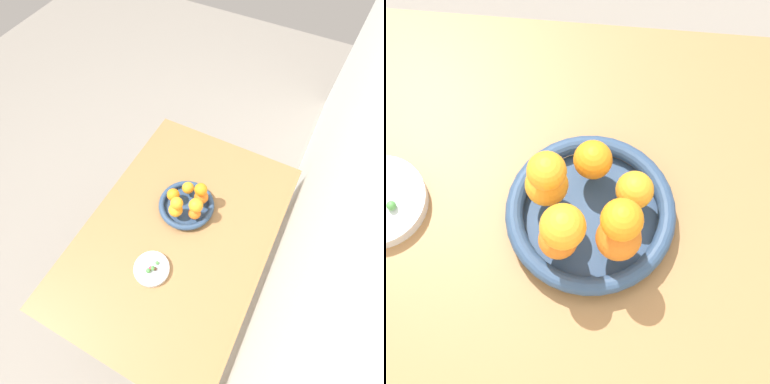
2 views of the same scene
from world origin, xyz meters
TOP-DOWN VIEW (x-y plane):
  - ground_plane at (0.00, 0.00)m, footprint 6.00×6.00m
  - wall_back at (0.00, 0.43)m, footprint 4.00×0.05m
  - dining_table at (0.00, 0.00)m, footprint 1.10×0.76m
  - fruit_bowl at (-0.12, -0.02)m, footprint 0.25×0.25m
  - candy_dish at (0.19, -0.02)m, footprint 0.14×0.14m
  - orange_0 at (-0.18, -0.05)m, footprint 0.05×0.05m
  - orange_1 at (-0.12, -0.09)m, footprint 0.06×0.06m
  - orange_2 at (-0.05, -0.04)m, footprint 0.06×0.06m
  - orange_3 at (-0.08, 0.04)m, footprint 0.05×0.05m
  - orange_4 at (-0.16, 0.03)m, footprint 0.06×0.06m
  - orange_5 at (-0.06, -0.03)m, footprint 0.05×0.05m
  - orange_6 at (-0.16, 0.02)m, footprint 0.06×0.06m
  - orange_7 at (-0.09, 0.04)m, footprint 0.06×0.06m
  - candy_ball_0 at (0.20, -0.02)m, footprint 0.02×0.02m
  - candy_ball_1 at (0.17, -0.01)m, footprint 0.01×0.01m
  - candy_ball_2 at (0.21, -0.02)m, footprint 0.02×0.02m
  - candy_ball_3 at (0.19, -0.01)m, footprint 0.02×0.02m
  - candy_ball_4 at (0.19, -0.00)m, footprint 0.01×0.01m

SIDE VIEW (x-z plane):
  - ground_plane at x=0.00m, z-range 0.00..0.00m
  - dining_table at x=0.00m, z-range 0.28..1.02m
  - candy_dish at x=0.19m, z-range 0.74..0.76m
  - fruit_bowl at x=-0.12m, z-range 0.74..0.78m
  - candy_ball_4 at x=0.19m, z-range 0.76..0.78m
  - candy_ball_1 at x=0.17m, z-range 0.76..0.78m
  - candy_ball_0 at x=0.20m, z-range 0.76..0.78m
  - candy_ball_3 at x=0.19m, z-range 0.76..0.78m
  - candy_ball_2 at x=0.21m, z-range 0.76..0.78m
  - orange_0 at x=-0.18m, z-range 0.78..0.83m
  - orange_3 at x=-0.08m, z-range 0.78..0.83m
  - orange_1 at x=-0.12m, z-range 0.78..0.84m
  - orange_2 at x=-0.05m, z-range 0.78..0.84m
  - orange_4 at x=-0.16m, z-range 0.78..0.84m
  - orange_7 at x=-0.09m, z-range 0.83..0.89m
  - orange_5 at x=-0.06m, z-range 0.84..0.89m
  - orange_6 at x=-0.16m, z-range 0.84..0.90m
  - wall_back at x=0.00m, z-range 0.00..2.50m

